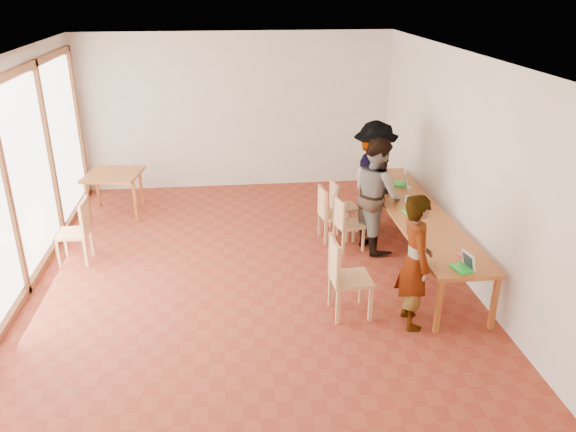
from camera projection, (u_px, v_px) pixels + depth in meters
name	position (u px, v px, depth m)	size (l,w,h in m)	color
ground	(248.00, 281.00, 7.79)	(8.00, 8.00, 0.00)	brown
wall_back	(237.00, 112.00, 10.87)	(6.00, 0.10, 3.00)	silver
wall_front	(270.00, 386.00, 3.54)	(6.00, 0.10, 3.00)	silver
wall_right	(469.00, 171.00, 7.51)	(0.10, 8.00, 3.00)	silver
window_wall	(4.00, 188.00, 6.90)	(0.10, 8.00, 3.00)	white
ceiling	(241.00, 57.00, 6.61)	(6.00, 8.00, 0.04)	white
communal_table	(416.00, 214.00, 8.21)	(0.80, 4.00, 0.75)	#A55B24
side_table	(113.00, 177.00, 9.81)	(0.90, 0.90, 0.75)	#A55B24
chair_near	(343.00, 270.00, 6.79)	(0.50, 0.50, 0.54)	tan
chair_mid	(344.00, 219.00, 8.52)	(0.47, 0.47, 0.45)	tan
chair_far	(328.00, 208.00, 8.83)	(0.46, 0.46, 0.47)	tan
chair_empty	(340.00, 201.00, 9.18)	(0.46, 0.46, 0.45)	tan
chair_spare	(79.00, 225.00, 8.12)	(0.45, 0.45, 0.51)	tan
person_near	(415.00, 262.00, 6.54)	(0.61, 0.40, 1.67)	gray
person_mid	(377.00, 194.00, 8.46)	(0.85, 0.66, 1.76)	gray
person_far	(374.00, 179.00, 8.97)	(1.20, 0.69, 1.86)	gray
laptop_near	(465.00, 265.00, 6.52)	(0.26, 0.28, 0.21)	#28DB3C
laptop_mid	(415.00, 209.00, 8.09)	(0.28, 0.30, 0.21)	#28DB3C
laptop_far	(403.00, 181.00, 9.21)	(0.27, 0.29, 0.22)	#28DB3C
yellow_mug	(415.00, 203.00, 8.34)	(0.11, 0.11, 0.09)	yellow
green_bottle	(380.00, 180.00, 9.02)	(0.07, 0.07, 0.28)	#148114
clear_glass	(407.00, 199.00, 8.52)	(0.07, 0.07, 0.09)	silver
condiment_cup	(409.00, 188.00, 8.98)	(0.08, 0.08, 0.06)	white
pink_phone	(460.00, 255.00, 6.86)	(0.05, 0.10, 0.01)	#D23447
black_pouch	(384.00, 189.00, 8.92)	(0.16, 0.26, 0.09)	black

